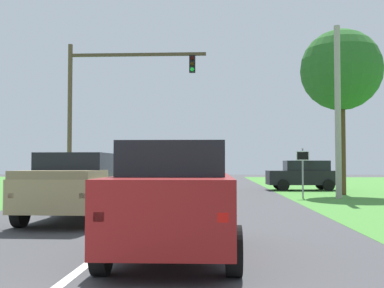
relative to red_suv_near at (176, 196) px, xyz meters
The scene contains 8 objects.
ground_plane 7.76m from the red_suv_near, 99.92° to the left, with size 120.00×120.00×0.00m, color #424244.
red_suv_near is the anchor object (origin of this frame).
pickup_truck_lead 5.94m from the red_suv_near, 122.12° to the left, with size 2.36×5.16×1.88m.
traffic_light 18.88m from the red_suv_near, 106.89° to the left, with size 7.48×0.40×8.07m.
keep_moving_sign 15.40m from the red_suv_near, 72.23° to the left, with size 0.60×0.09×2.32m.
oak_tree_right 19.48m from the red_suv_near, 67.46° to the left, with size 4.21×4.21×8.59m.
crossing_suv_far 22.63m from the red_suv_near, 74.70° to the left, with size 4.33×2.27×1.80m.
utility_pole_right 16.06m from the red_suv_near, 66.49° to the left, with size 0.28×0.28×8.02m, color #9E998E.
Camera 1 is at (2.05, -3.43, 1.57)m, focal length 46.25 mm.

